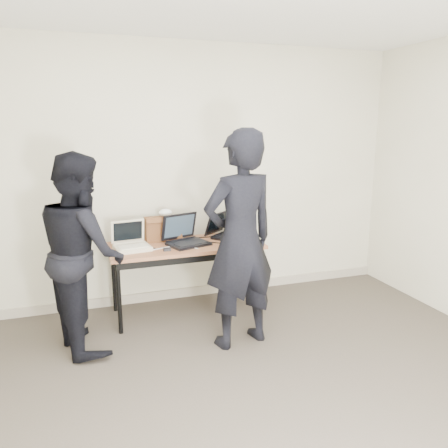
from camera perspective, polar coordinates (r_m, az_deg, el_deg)
name	(u,v)px	position (r m, az deg, el deg)	size (l,w,h in m)	color
room	(295,217)	(2.58, 9.20, 0.97)	(4.60, 4.60, 2.80)	#413931
desk	(186,250)	(4.35, -5.00, -3.40)	(1.51, 0.66, 0.72)	brown
laptop_beige	(131,244)	(4.24, -12.03, -2.51)	(0.36, 0.35, 0.26)	beige
laptop_center	(185,237)	(4.34, -5.10, -1.73)	(0.47, 0.46, 0.29)	black
laptop_right	(225,231)	(4.59, 0.08, -0.98)	(0.47, 0.47, 0.25)	black
leather_satchel	(163,228)	(4.48, -7.96, -0.52)	(0.36, 0.19, 0.25)	#573016
tissue	(165,213)	(4.46, -7.66, 1.48)	(0.13, 0.10, 0.08)	white
equipment_box	(239,228)	(4.67, 1.95, -0.48)	(0.27, 0.23, 0.16)	black
power_brick	(167,249)	(4.13, -7.45, -3.32)	(0.07, 0.04, 0.03)	black
cables	(190,244)	(4.33, -4.43, -2.57)	(1.15, 0.41, 0.01)	black
person_typist	(240,241)	(3.66, 2.09, -2.18)	(0.68, 0.44, 1.85)	black
person_observer	(82,252)	(3.85, -18.05, -3.48)	(0.81, 0.63, 1.67)	black
baseboard	(198,291)	(4.97, -3.43, -8.69)	(4.50, 0.03, 0.10)	#A19886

